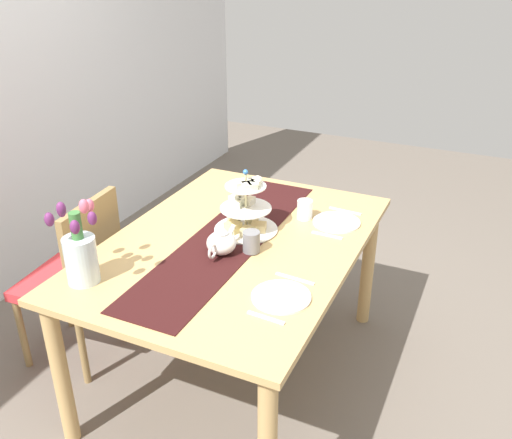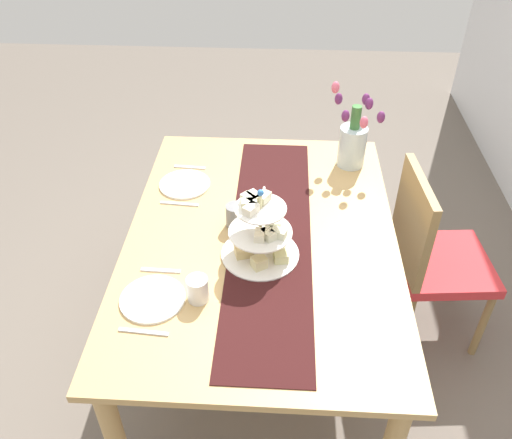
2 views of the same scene
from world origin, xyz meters
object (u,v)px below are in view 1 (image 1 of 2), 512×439
(fork_left, at_px, (266,318))
(knife_left, at_px, (295,279))
(teapot, at_px, (221,242))
(dinner_plate_right, at_px, (336,222))
(mug_white_text, at_px, (305,210))
(chair_left, at_px, (78,274))
(tulip_vase, at_px, (80,252))
(mug_grey, at_px, (251,242))
(knife_right, at_px, (345,211))
(dining_table, at_px, (235,260))
(tiered_cake_stand, at_px, (245,212))
(fork_right, at_px, (327,235))
(dinner_plate_left, at_px, (281,297))

(fork_left, height_order, knife_left, same)
(teapot, relative_size, dinner_plate_right, 1.04)
(knife_left, xyz_separation_m, mug_white_text, (0.54, 0.16, 0.04))
(chair_left, xyz_separation_m, dinner_plate_right, (0.59, -1.13, 0.26))
(tulip_vase, xyz_separation_m, mug_white_text, (0.91, -0.60, -0.08))
(mug_grey, height_order, mug_white_text, mug_grey)
(dinner_plate_right, height_order, mug_white_text, mug_white_text)
(knife_right, height_order, mug_white_text, mug_white_text)
(mug_white_text, bearing_deg, mug_grey, 167.14)
(chair_left, bearing_deg, mug_white_text, -59.54)
(dining_table, height_order, chair_left, chair_left)
(chair_left, distance_m, mug_grey, 0.94)
(chair_left, relative_size, teapot, 3.82)
(chair_left, bearing_deg, knife_right, -57.14)
(tiered_cake_stand, distance_m, dinner_plate_right, 0.46)
(teapot, xyz_separation_m, knife_right, (0.64, -0.37, -0.06))
(chair_left, xyz_separation_m, knife_right, (0.73, -1.13, 0.26))
(tulip_vase, distance_m, knife_right, 1.32)
(dinner_plate_right, bearing_deg, tulip_vase, 140.41)
(knife_left, bearing_deg, fork_right, 0.00)
(chair_left, distance_m, dinner_plate_left, 1.17)
(dinner_plate_right, distance_m, knife_right, 0.15)
(tiered_cake_stand, relative_size, fork_left, 2.03)
(dining_table, relative_size, mug_white_text, 16.14)
(fork_left, bearing_deg, mug_white_text, 10.87)
(teapot, relative_size, mug_white_text, 2.51)
(fork_left, height_order, mug_white_text, mug_white_text)
(mug_white_text, bearing_deg, dinner_plate_right, -84.74)
(dinner_plate_right, bearing_deg, dining_table, 135.40)
(knife_left, relative_size, dinner_plate_right, 0.74)
(tulip_vase, height_order, knife_left, tulip_vase)
(dining_table, relative_size, tiered_cake_stand, 5.04)
(fork_right, bearing_deg, knife_right, 0.00)
(fork_left, xyz_separation_m, knife_left, (0.29, 0.00, 0.00))
(teapot, bearing_deg, fork_right, -45.87)
(fork_left, relative_size, mug_white_text, 1.58)
(chair_left, height_order, tiered_cake_stand, tiered_cake_stand)
(fork_right, bearing_deg, teapot, 134.13)
(chair_left, distance_m, tiered_cake_stand, 0.91)
(fork_left, xyz_separation_m, mug_grey, (0.42, 0.25, 0.05))
(knife_left, height_order, dinner_plate_right, dinner_plate_right)
(tulip_vase, bearing_deg, chair_left, 47.81)
(teapot, height_order, knife_left, teapot)
(knife_left, relative_size, knife_right, 1.00)
(tiered_cake_stand, bearing_deg, dining_table, -179.49)
(teapot, xyz_separation_m, mug_grey, (0.07, -0.11, -0.01))
(chair_left, height_order, knife_left, chair_left)
(tulip_vase, xyz_separation_m, knife_left, (0.37, -0.76, -0.13))
(tiered_cake_stand, height_order, knife_right, tiered_cake_stand)
(knife_right, bearing_deg, mug_grey, 156.08)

